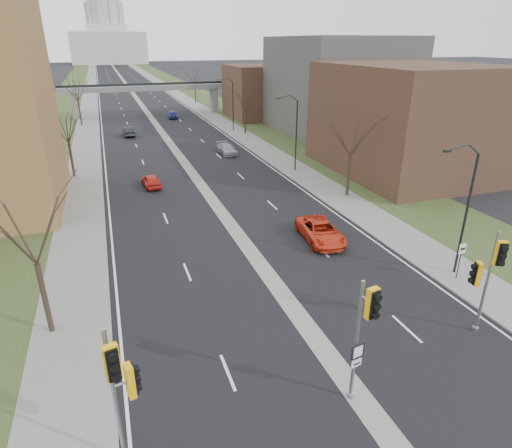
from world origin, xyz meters
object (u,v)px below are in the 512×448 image
signal_pole_right (488,270)px  speed_limit_sign (461,255)px  signal_pole_median (365,324)px  car_left_near (151,181)px  car_right_near (321,231)px  car_right_mid (227,149)px  car_right_far (173,115)px  car_left_far (129,131)px  signal_pole_left (120,381)px

signal_pole_right → speed_limit_sign: 5.96m
signal_pole_median → car_left_near: signal_pole_median is taller
car_right_near → car_right_mid: bearing=94.3°
signal_pole_right → car_right_near: size_ratio=1.04×
car_right_mid → car_right_far: car_right_far is taller
car_right_far → car_left_far: bearing=-120.0°
signal_pole_left → car_right_near: bearing=31.1°
car_left_far → car_right_mid: (11.84, -16.87, -0.08)m
car_right_near → car_right_mid: 29.13m
signal_pole_left → car_left_near: signal_pole_left is taller
car_left_near → car_left_far: car_left_far is taller
signal_pole_right → speed_limit_sign: bearing=78.9°
car_left_near → car_left_far: size_ratio=0.88×
car_right_near → car_right_mid: (0.62, 29.12, -0.09)m
signal_pole_left → signal_pole_median: size_ratio=1.01×
signal_pole_left → car_left_near: size_ratio=1.45×
signal_pole_median → car_right_mid: (6.65, 44.21, -3.38)m
signal_pole_right → car_right_mid: signal_pole_right is taller
car_left_near → car_right_near: size_ratio=0.72×
signal_pole_right → car_right_far: size_ratio=1.34×
car_right_far → signal_pole_left: bearing=-97.7°
car_left_far → car_right_near: 47.34m
signal_pole_left → car_right_mid: (15.88, 43.99, -3.18)m
signal_pole_median → car_right_near: 16.58m
signal_pole_left → signal_pole_median: 9.24m
signal_pole_median → signal_pole_right: size_ratio=1.00×
speed_limit_sign → car_left_far: speed_limit_sign is taller
signal_pole_left → car_left_near: 33.17m
signal_pole_right → car_left_far: bearing=125.8°
car_left_near → car_right_far: 44.16m
car_left_near → car_right_mid: 16.07m
signal_pole_median → speed_limit_sign: signal_pole_median is taller
signal_pole_median → car_right_near: size_ratio=1.04×
signal_pole_left → speed_limit_sign: size_ratio=2.36×
signal_pole_median → car_right_far: size_ratio=1.34×
signal_pole_median → signal_pole_right: (8.42, 2.09, -0.26)m
speed_limit_sign → car_left_far: (-16.75, 54.32, -1.08)m
car_left_far → car_right_far: (9.56, 15.05, -0.02)m
car_right_near → car_left_near: bearing=126.7°
speed_limit_sign → car_right_far: (-7.19, 69.37, -1.10)m
car_left_near → car_right_near: bearing=116.5°
speed_limit_sign → car_right_near: speed_limit_sign is taller
speed_limit_sign → car_right_mid: bearing=96.0°
speed_limit_sign → car_right_mid: 37.78m
signal_pole_median → car_right_far: signal_pole_median is taller
speed_limit_sign → car_right_mid: (-4.91, 37.44, -1.16)m
signal_pole_right → speed_limit_sign: signal_pole_right is taller
signal_pole_left → car_right_near: signal_pole_left is taller
signal_pole_median → signal_pole_right: 8.68m
car_right_mid → car_left_near: bearing=-138.6°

